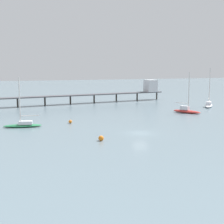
% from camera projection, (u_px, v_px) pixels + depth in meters
% --- Properties ---
extents(ground_plane, '(400.00, 400.00, 0.00)m').
position_uv_depth(ground_plane, '(140.00, 133.00, 55.72)').
color(ground_plane, slate).
extents(pier, '(56.81, 10.65, 6.85)m').
position_uv_depth(pier, '(116.00, 91.00, 103.32)').
color(pier, '#4C4C51').
rests_on(pier, ground_plane).
extents(sailboat_red, '(5.42, 7.00, 10.07)m').
position_uv_depth(sailboat_red, '(186.00, 110.00, 79.04)').
color(sailboat_red, red).
rests_on(sailboat_red, ground_plane).
extents(sailboat_green, '(7.45, 3.15, 9.71)m').
position_uv_depth(sailboat_green, '(23.00, 124.00, 61.15)').
color(sailboat_green, '#287F4C').
rests_on(sailboat_green, ground_plane).
extents(sailboat_white, '(6.57, 7.64, 10.98)m').
position_uv_depth(sailboat_white, '(209.00, 104.00, 90.90)').
color(sailboat_white, white).
rests_on(sailboat_white, ground_plane).
extents(mooring_buoy_inner, '(0.85, 0.85, 0.85)m').
position_uv_depth(mooring_buoy_inner, '(101.00, 138.00, 50.03)').
color(mooring_buoy_inner, orange).
rests_on(mooring_buoy_inner, ground_plane).
extents(mooring_buoy_outer, '(0.70, 0.70, 0.70)m').
position_uv_depth(mooring_buoy_outer, '(70.00, 122.00, 65.12)').
color(mooring_buoy_outer, orange).
rests_on(mooring_buoy_outer, ground_plane).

